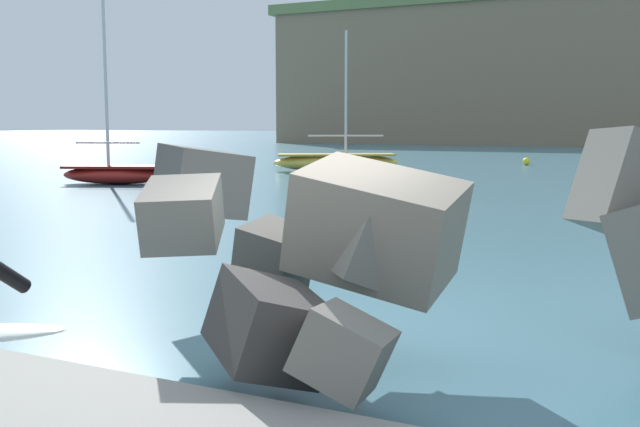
# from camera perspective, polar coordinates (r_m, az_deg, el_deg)

# --- Properties ---
(ground_plane) EXTENTS (400.00, 400.00, 0.00)m
(ground_plane) POSITION_cam_1_polar(r_m,az_deg,el_deg) (7.75, -1.26, -10.76)
(ground_plane) COLOR #42707F
(breakwater_jetty) EXTENTS (32.06, 6.48, 2.46)m
(breakwater_jetty) POSITION_cam_1_polar(r_m,az_deg,el_deg) (8.17, 4.26, -2.18)
(breakwater_jetty) COLOR slate
(breakwater_jetty) RESTS_ON ground
(boat_near_left) EXTENTS (4.58, 3.18, 7.87)m
(boat_near_left) POSITION_cam_1_polar(r_m,az_deg,el_deg) (30.00, -15.49, 3.11)
(boat_near_left) COLOR maroon
(boat_near_left) RESTS_ON ground
(boat_near_right) EXTENTS (6.25, 4.53, 6.86)m
(boat_near_right) POSITION_cam_1_polar(r_m,az_deg,el_deg) (36.50, 1.27, 4.06)
(boat_near_right) COLOR #EAC64C
(boat_near_right) RESTS_ON ground
(mooring_buoy_inner) EXTENTS (0.44, 0.44, 0.44)m
(mooring_buoy_inner) POSITION_cam_1_polar(r_m,az_deg,el_deg) (23.18, -0.40, 1.68)
(mooring_buoy_inner) COLOR #E54C1E
(mooring_buoy_inner) RESTS_ON ground
(mooring_buoy_middle) EXTENTS (0.44, 0.44, 0.44)m
(mooring_buoy_middle) POSITION_cam_1_polar(r_m,az_deg,el_deg) (43.53, 15.70, 3.91)
(mooring_buoy_middle) COLOR yellow
(mooring_buoy_middle) RESTS_ON ground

